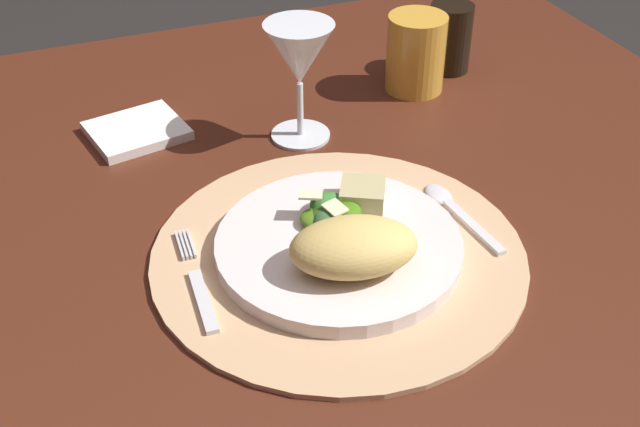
{
  "coord_description": "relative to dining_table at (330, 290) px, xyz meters",
  "views": [
    {
      "loc": [
        -0.29,
        -0.68,
        1.24
      ],
      "look_at": [
        -0.03,
        -0.05,
        0.74
      ],
      "focal_mm": 45.66,
      "sensor_mm": 36.0,
      "label": 1
    }
  ],
  "objects": [
    {
      "name": "dark_tumbler",
      "position": [
        0.27,
        0.23,
        0.19
      ],
      "size": [
        0.06,
        0.06,
        0.09
      ],
      "primitive_type": "cylinder",
      "color": "black",
      "rests_on": "dining_table"
    },
    {
      "name": "amber_tumbler",
      "position": [
        0.2,
        0.2,
        0.19
      ],
      "size": [
        0.08,
        0.08,
        0.1
      ],
      "primitive_type": "cylinder",
      "color": "gold",
      "rests_on": "dining_table"
    },
    {
      "name": "pasta_serving",
      "position": [
        -0.04,
        -0.14,
        0.18
      ],
      "size": [
        0.14,
        0.1,
        0.05
      ],
      "primitive_type": "ellipsoid",
      "rotation": [
        0.0,
        0.0,
        2.92
      ],
      "color": "#DBBB65",
      "rests_on": "dinner_plate"
    },
    {
      "name": "wine_glass",
      "position": [
        0.01,
        0.13,
        0.24
      ],
      "size": [
        0.08,
        0.08,
        0.15
      ],
      "color": "silver",
      "rests_on": "dining_table"
    },
    {
      "name": "dining_table",
      "position": [
        0.0,
        0.0,
        0.0
      ],
      "size": [
        1.11,
        1.02,
        0.72
      ],
      "color": "#4A2013",
      "rests_on": "ground"
    },
    {
      "name": "bread_piece",
      "position": [
        0.01,
        -0.05,
        0.17
      ],
      "size": [
        0.06,
        0.06,
        0.02
      ],
      "primitive_type": "cube",
      "rotation": [
        0.0,
        0.0,
        2.64
      ],
      "color": "tan",
      "rests_on": "dinner_plate"
    },
    {
      "name": "placemat",
      "position": [
        -0.03,
        -0.1,
        0.14
      ],
      "size": [
        0.38,
        0.38,
        0.01
      ],
      "primitive_type": "cylinder",
      "color": "tan",
      "rests_on": "dining_table"
    },
    {
      "name": "fork",
      "position": [
        -0.18,
        -0.1,
        0.15
      ],
      "size": [
        0.02,
        0.15,
        0.0
      ],
      "color": "silver",
      "rests_on": "placemat"
    },
    {
      "name": "spoon",
      "position": [
        0.11,
        -0.07,
        0.15
      ],
      "size": [
        0.03,
        0.14,
        0.01
      ],
      "color": "silver",
      "rests_on": "placemat"
    },
    {
      "name": "salad_greens",
      "position": [
        -0.03,
        -0.07,
        0.17
      ],
      "size": [
        0.08,
        0.08,
        0.03
      ],
      "color": "#30592F",
      "rests_on": "dinner_plate"
    },
    {
      "name": "napkin",
      "position": [
        -0.17,
        0.21,
        0.14
      ],
      "size": [
        0.13,
        0.12,
        0.01
      ],
      "primitive_type": "cube",
      "rotation": [
        0.0,
        0.0,
        0.19
      ],
      "color": "white",
      "rests_on": "dining_table"
    },
    {
      "name": "dinner_plate",
      "position": [
        -0.03,
        -0.1,
        0.15
      ],
      "size": [
        0.25,
        0.25,
        0.02
      ],
      "primitive_type": "cylinder",
      "color": "silver",
      "rests_on": "placemat"
    }
  ]
}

